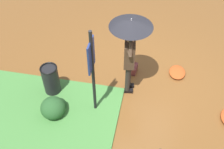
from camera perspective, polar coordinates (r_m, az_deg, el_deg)
name	(u,v)px	position (r m, az deg, el deg)	size (l,w,h in m)	color
ground_plane	(139,84)	(7.23, 5.57, -1.99)	(18.00, 18.00, 0.00)	brown
person_with_umbrella	(130,39)	(6.09, 3.81, 7.30)	(0.96, 0.96, 2.04)	#2D2823
info_sign_post	(92,65)	(5.62, -4.14, 1.95)	(0.44, 0.07, 2.30)	black
handbag	(134,69)	(7.44, 4.56, 1.19)	(0.32, 0.18, 0.37)	brown
trash_bin	(51,80)	(6.89, -12.46, -1.09)	(0.42, 0.42, 0.83)	black
shrub_cluster	(54,107)	(6.55, -11.81, -6.65)	(0.62, 0.57, 0.51)	#285628
leaf_pile_by_bench	(177,72)	(7.62, 13.30, 0.48)	(0.55, 0.44, 0.12)	#B74C1E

